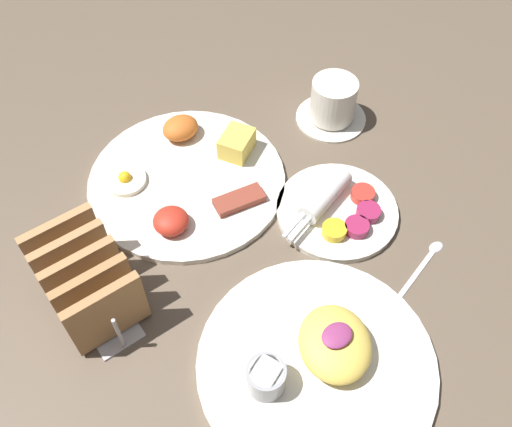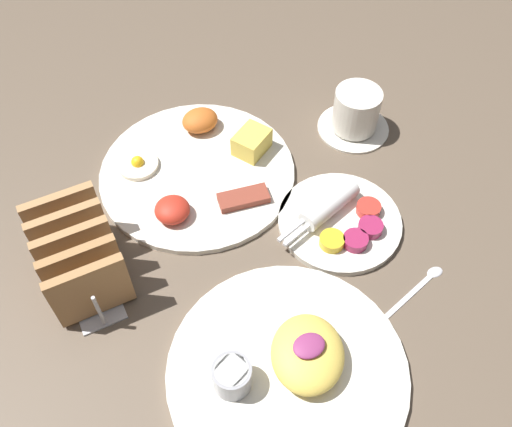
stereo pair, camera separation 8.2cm
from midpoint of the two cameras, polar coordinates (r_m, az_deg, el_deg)
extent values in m
plane|color=brown|center=(0.80, 2.23, -5.33)|extent=(3.00, 3.00, 0.00)
cylinder|color=silver|center=(0.90, -3.22, 3.99)|extent=(0.31, 0.31, 0.01)
cube|color=#E5C64C|center=(0.91, 2.14, 7.00)|extent=(0.07, 0.07, 0.04)
ellipsoid|color=#C66023|center=(0.95, -3.16, 9.15)|extent=(0.06, 0.05, 0.03)
cylinder|color=#F4EACC|center=(0.91, -9.21, 4.68)|extent=(0.06, 0.06, 0.01)
sphere|color=yellow|center=(0.91, -9.26, 4.93)|extent=(0.02, 0.02, 0.02)
ellipsoid|color=red|center=(0.83, -5.62, 0.20)|extent=(0.05, 0.05, 0.03)
cube|color=brown|center=(0.85, 1.48, 1.38)|extent=(0.08, 0.04, 0.01)
cylinder|color=silver|center=(0.86, 11.08, -0.99)|extent=(0.18, 0.18, 0.01)
cylinder|color=gold|center=(0.82, 10.45, -2.90)|extent=(0.04, 0.04, 0.01)
cylinder|color=#99234C|center=(0.83, 12.72, -2.85)|extent=(0.04, 0.04, 0.01)
cylinder|color=#99234C|center=(0.84, 14.11, -1.54)|extent=(0.04, 0.04, 0.01)
cylinder|color=red|center=(0.86, 13.91, 0.25)|extent=(0.04, 0.04, 0.01)
cylinder|color=white|center=(0.85, 10.12, 0.74)|extent=(0.11, 0.06, 0.03)
cube|color=silver|center=(0.81, 7.03, -2.41)|extent=(0.05, 0.02, 0.00)
cube|color=silver|center=(0.81, 6.41, -1.91)|extent=(0.05, 0.02, 0.00)
cylinder|color=silver|center=(0.73, 6.47, -15.62)|extent=(0.30, 0.30, 0.01)
ellipsoid|color=#EAC651|center=(0.72, 8.57, -13.93)|extent=(0.13, 0.14, 0.04)
ellipsoid|color=#8C3366|center=(0.70, 8.80, -13.17)|extent=(0.04, 0.03, 0.01)
cylinder|color=#99999E|center=(0.70, 1.06, -16.21)|extent=(0.05, 0.05, 0.04)
cylinder|color=white|center=(0.68, 1.08, -15.73)|extent=(0.04, 0.04, 0.01)
cube|color=#B7B7BC|center=(0.82, -13.87, -6.00)|extent=(0.06, 0.18, 0.01)
cube|color=#A57749|center=(0.74, -13.13, -7.79)|extent=(0.10, 0.01, 0.10)
cube|color=#A27446|center=(0.76, -13.88, -5.87)|extent=(0.10, 0.01, 0.10)
cube|color=#A87A4C|center=(0.77, -14.59, -4.04)|extent=(0.10, 0.01, 0.10)
cube|color=#A97B4D|center=(0.79, -15.27, -2.29)|extent=(0.10, 0.01, 0.10)
cube|color=#AA7C4F|center=(0.81, -15.91, -0.62)|extent=(0.10, 0.01, 0.10)
cylinder|color=#B7B7BC|center=(0.74, -12.39, -9.69)|extent=(0.01, 0.01, 0.07)
cylinder|color=#B7B7BC|center=(0.84, -16.11, -0.13)|extent=(0.01, 0.01, 0.07)
cylinder|color=silver|center=(0.99, 12.05, 8.32)|extent=(0.12, 0.12, 0.01)
cylinder|color=silver|center=(0.97, 12.44, 9.96)|extent=(0.08, 0.08, 0.07)
cylinder|color=#381E0F|center=(0.95, 12.76, 11.29)|extent=(0.06, 0.06, 0.01)
cube|color=silver|center=(0.81, 17.57, -8.34)|extent=(0.11, 0.04, 0.00)
ellipsoid|color=silver|center=(0.85, 20.21, -5.59)|extent=(0.02, 0.02, 0.01)
camera|label=1|loc=(0.04, -87.13, 3.76)|focal=40.00mm
camera|label=2|loc=(0.04, 92.87, -3.76)|focal=40.00mm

